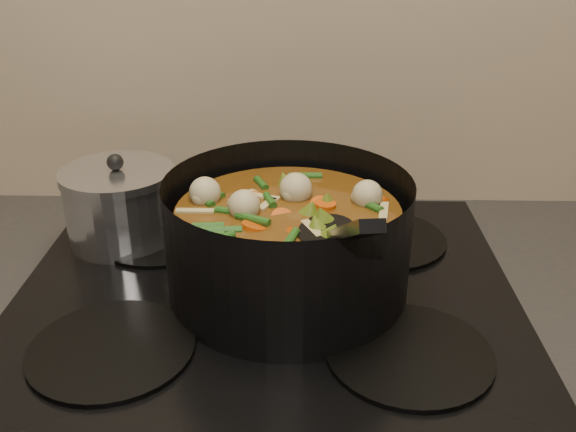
{
  "coord_description": "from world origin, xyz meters",
  "views": [
    {
      "loc": [
        0.04,
        1.24,
        1.36
      ],
      "look_at": [
        0.03,
        1.93,
        1.03
      ],
      "focal_mm": 40.0,
      "sensor_mm": 36.0,
      "label": 1
    }
  ],
  "objects": [
    {
      "name": "stockpot",
      "position": [
        0.03,
        1.93,
        1.0
      ],
      "size": [
        0.32,
        0.4,
        0.22
      ],
      "rotation": [
        0.0,
        0.0,
        -0.09
      ],
      "color": "black",
      "rests_on": "stovetop"
    },
    {
      "name": "stovetop",
      "position": [
        0.0,
        1.93,
        0.92
      ],
      "size": [
        0.62,
        0.54,
        0.03
      ],
      "color": "black",
      "rests_on": "counter"
    },
    {
      "name": "saucepan",
      "position": [
        -0.21,
        2.06,
        0.98
      ],
      "size": [
        0.16,
        0.16,
        0.13
      ],
      "rotation": [
        0.0,
        0.0,
        0.02
      ],
      "color": "silver",
      "rests_on": "stovetop"
    }
  ]
}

